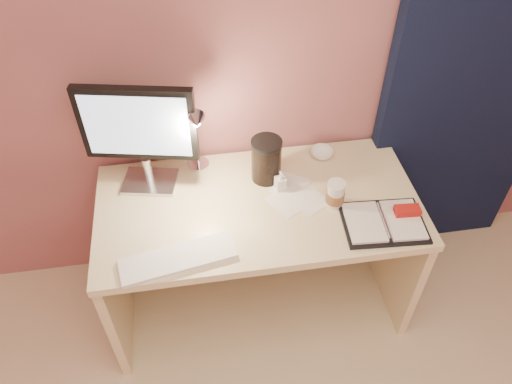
{
  "coord_description": "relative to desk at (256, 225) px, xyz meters",
  "views": [
    {
      "loc": [
        -0.24,
        -0.09,
        2.29
      ],
      "look_at": [
        -0.02,
        1.33,
        0.85
      ],
      "focal_mm": 35.0,
      "sensor_mm": 36.0,
      "label": 1
    }
  ],
  "objects": [
    {
      "name": "keyboard",
      "position": [
        -0.36,
        -0.33,
        0.24
      ],
      "size": [
        0.47,
        0.21,
        0.02
      ],
      "primitive_type": "cube",
      "rotation": [
        0.0,
        0.0,
        0.18
      ],
      "color": "white",
      "rests_on": "desk"
    },
    {
      "name": "dark_jar",
      "position": [
        0.06,
        0.08,
        0.32
      ],
      "size": [
        0.13,
        0.13,
        0.19
      ],
      "primitive_type": "cylinder",
      "color": "black",
      "rests_on": "desk"
    },
    {
      "name": "planner",
      "position": [
        0.5,
        -0.27,
        0.24
      ],
      "size": [
        0.35,
        0.28,
        0.05
      ],
      "rotation": [
        0.0,
        0.0,
        -0.07
      ],
      "color": "black",
      "rests_on": "desk"
    },
    {
      "name": "lotion_bottle",
      "position": [
        0.11,
        -0.0,
        0.27
      ],
      "size": [
        0.05,
        0.05,
        0.1
      ],
      "primitive_type": "imported",
      "rotation": [
        0.0,
        0.0,
        0.21
      ],
      "color": "silver",
      "rests_on": "desk"
    },
    {
      "name": "coffee_cup",
      "position": [
        0.32,
        -0.13,
        0.29
      ],
      "size": [
        0.08,
        0.08,
        0.13
      ],
      "color": "silver",
      "rests_on": "desk"
    },
    {
      "name": "bowl",
      "position": [
        0.35,
        0.19,
        0.24
      ],
      "size": [
        0.14,
        0.14,
        0.03
      ],
      "primitive_type": "imported",
      "rotation": [
        0.0,
        0.0,
        0.34
      ],
      "color": "white",
      "rests_on": "desk"
    },
    {
      "name": "monitor",
      "position": [
        -0.46,
        0.13,
        0.53
      ],
      "size": [
        0.47,
        0.21,
        0.51
      ],
      "rotation": [
        0.0,
        0.0,
        -0.21
      ],
      "color": "silver",
      "rests_on": "desk"
    },
    {
      "name": "desk",
      "position": [
        0.0,
        0.0,
        0.0
      ],
      "size": [
        1.4,
        0.7,
        0.73
      ],
      "color": "beige",
      "rests_on": "ground"
    },
    {
      "name": "desk_lamp",
      "position": [
        -0.24,
        0.1,
        0.49
      ],
      "size": [
        0.1,
        0.26,
        0.42
      ],
      "rotation": [
        0.0,
        0.0,
        0.05
      ],
      "color": "silver",
      "rests_on": "desk"
    },
    {
      "name": "paper_a",
      "position": [
        0.13,
        -0.08,
        0.23
      ],
      "size": [
        0.21,
        0.21,
        0.0
      ],
      "primitive_type": "cube",
      "rotation": [
        0.0,
        0.0,
        0.54
      ],
      "color": "silver",
      "rests_on": "desk"
    },
    {
      "name": "room",
      "position": [
        0.95,
        0.24,
        0.63
      ],
      "size": [
        3.5,
        3.5,
        3.5
      ],
      "color": "#C6B28E",
      "rests_on": "ground"
    },
    {
      "name": "paper_c",
      "position": [
        0.22,
        -0.1,
        0.23
      ],
      "size": [
        0.19,
        0.19,
        0.0
      ],
      "primitive_type": "cube",
      "rotation": [
        0.0,
        0.0,
        0.58
      ],
      "color": "silver",
      "rests_on": "desk"
    },
    {
      "name": "paper_b",
      "position": [
        0.16,
        0.01,
        0.23
      ],
      "size": [
        0.2,
        0.2,
        0.0
      ],
      "primitive_type": "cube",
      "rotation": [
        0.0,
        0.0,
        -0.55
      ],
      "color": "silver",
      "rests_on": "desk"
    }
  ]
}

